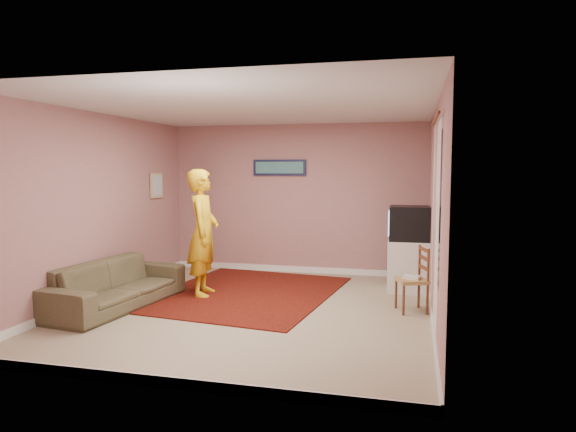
% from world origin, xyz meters
% --- Properties ---
extents(ground, '(5.00, 5.00, 0.00)m').
position_xyz_m(ground, '(0.00, 0.00, 0.00)').
color(ground, gray).
rests_on(ground, ground).
extents(wall_back, '(4.50, 0.02, 2.60)m').
position_xyz_m(wall_back, '(0.00, 2.50, 1.30)').
color(wall_back, '#A3766B').
rests_on(wall_back, ground).
extents(wall_front, '(4.50, 0.02, 2.60)m').
position_xyz_m(wall_front, '(0.00, -2.50, 1.30)').
color(wall_front, '#A3766B').
rests_on(wall_front, ground).
extents(wall_left, '(0.02, 5.00, 2.60)m').
position_xyz_m(wall_left, '(-2.25, 0.00, 1.30)').
color(wall_left, '#A3766B').
rests_on(wall_left, ground).
extents(wall_right, '(0.02, 5.00, 2.60)m').
position_xyz_m(wall_right, '(2.25, 0.00, 1.30)').
color(wall_right, '#A3766B').
rests_on(wall_right, ground).
extents(ceiling, '(4.50, 5.00, 0.02)m').
position_xyz_m(ceiling, '(0.00, 0.00, 2.60)').
color(ceiling, silver).
rests_on(ceiling, wall_back).
extents(baseboard_back, '(4.50, 0.02, 0.10)m').
position_xyz_m(baseboard_back, '(0.00, 2.49, 0.05)').
color(baseboard_back, white).
rests_on(baseboard_back, ground).
extents(baseboard_front, '(4.50, 0.02, 0.10)m').
position_xyz_m(baseboard_front, '(0.00, -2.49, 0.05)').
color(baseboard_front, white).
rests_on(baseboard_front, ground).
extents(baseboard_left, '(0.02, 5.00, 0.10)m').
position_xyz_m(baseboard_left, '(-2.24, 0.00, 0.05)').
color(baseboard_left, white).
rests_on(baseboard_left, ground).
extents(baseboard_right, '(0.02, 5.00, 0.10)m').
position_xyz_m(baseboard_right, '(2.24, 0.00, 0.05)').
color(baseboard_right, white).
rests_on(baseboard_right, ground).
extents(window, '(0.01, 1.10, 1.50)m').
position_xyz_m(window, '(2.24, -0.90, 1.45)').
color(window, black).
rests_on(window, wall_right).
extents(curtain_sheer, '(0.01, 0.75, 2.10)m').
position_xyz_m(curtain_sheer, '(2.23, -1.05, 1.25)').
color(curtain_sheer, white).
rests_on(curtain_sheer, wall_right).
extents(curtain_floral, '(0.01, 0.35, 2.10)m').
position_xyz_m(curtain_floral, '(2.21, -0.35, 1.25)').
color(curtain_floral, beige).
rests_on(curtain_floral, wall_right).
extents(curtain_rod, '(0.02, 1.40, 0.02)m').
position_xyz_m(curtain_rod, '(2.20, -0.90, 2.32)').
color(curtain_rod, '#5A301B').
rests_on(curtain_rod, wall_right).
extents(picture_back, '(0.95, 0.04, 0.28)m').
position_xyz_m(picture_back, '(-0.30, 2.47, 1.85)').
color(picture_back, '#15173A').
rests_on(picture_back, wall_back).
extents(picture_left, '(0.04, 0.38, 0.42)m').
position_xyz_m(picture_left, '(-2.22, 1.60, 1.55)').
color(picture_left, tan).
rests_on(picture_left, wall_left).
extents(area_rug, '(2.78, 3.31, 0.02)m').
position_xyz_m(area_rug, '(-0.37, 0.78, 0.01)').
color(area_rug, '#310505').
rests_on(area_rug, ground).
extents(tv_cabinet, '(0.60, 0.55, 0.77)m').
position_xyz_m(tv_cabinet, '(1.95, 1.50, 0.38)').
color(tv_cabinet, silver).
rests_on(tv_cabinet, ground).
extents(crt_tv, '(0.61, 0.54, 0.51)m').
position_xyz_m(crt_tv, '(1.94, 1.50, 1.02)').
color(crt_tv, black).
rests_on(crt_tv, tv_cabinet).
extents(chair_a, '(0.44, 0.42, 0.46)m').
position_xyz_m(chair_a, '(2.00, 1.78, 0.52)').
color(chair_a, tan).
rests_on(chair_a, ground).
extents(dvd_player, '(0.36, 0.29, 0.05)m').
position_xyz_m(dvd_player, '(2.00, 1.78, 0.46)').
color(dvd_player, '#A5A5AA').
rests_on(dvd_player, chair_a).
extents(blue_throw, '(0.37, 0.05, 0.39)m').
position_xyz_m(blue_throw, '(2.00, 1.97, 0.68)').
color(blue_throw, '#90B9ED').
rests_on(blue_throw, chair_a).
extents(chair_b, '(0.46, 0.47, 0.45)m').
position_xyz_m(chair_b, '(2.00, 0.37, 0.51)').
color(chair_b, tan).
rests_on(chair_b, ground).
extents(game_console, '(0.24, 0.20, 0.04)m').
position_xyz_m(game_console, '(2.00, 0.37, 0.45)').
color(game_console, silver).
rests_on(game_console, chair_b).
extents(sofa, '(1.07, 2.17, 0.61)m').
position_xyz_m(sofa, '(-1.80, -0.35, 0.30)').
color(sofa, brown).
rests_on(sofa, ground).
extents(person, '(0.56, 0.74, 1.82)m').
position_xyz_m(person, '(-0.93, 0.54, 0.91)').
color(person, gold).
rests_on(person, ground).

